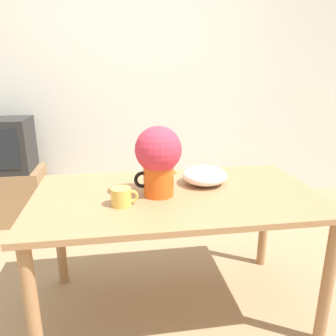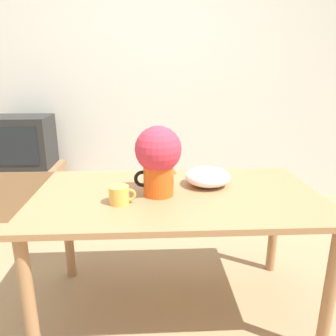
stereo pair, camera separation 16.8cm
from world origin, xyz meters
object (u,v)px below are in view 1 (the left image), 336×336
at_px(coffee_mug, 122,197).
at_px(tv_set, 1,145).
at_px(white_bowl, 204,175).
at_px(flower_vase, 158,157).

relative_size(coffee_mug, tv_set, 0.26).
bearing_deg(tv_set, white_bowl, -40.30).
bearing_deg(white_bowl, tv_set, 139.70).
xyz_separation_m(flower_vase, white_bowl, (0.28, 0.13, -0.15)).
distance_m(coffee_mug, tv_set, 1.82).
bearing_deg(coffee_mug, white_bowl, 26.62).
distance_m(white_bowl, tv_set, 1.96).
xyz_separation_m(flower_vase, tv_set, (-1.22, 1.40, -0.21)).
height_order(flower_vase, coffee_mug, flower_vase).
bearing_deg(flower_vase, coffee_mug, -150.94).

